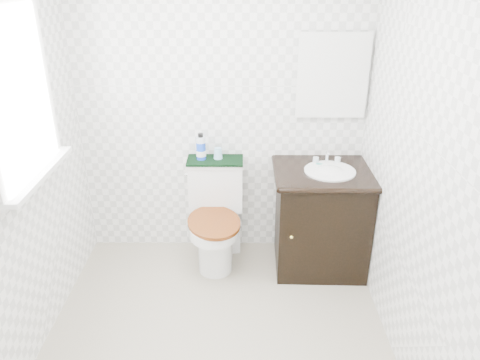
{
  "coord_description": "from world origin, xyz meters",
  "views": [
    {
      "loc": [
        0.16,
        -2.23,
        2.2
      ],
      "look_at": [
        0.14,
        0.75,
        0.81
      ],
      "focal_mm": 35.0,
      "sensor_mm": 36.0,
      "label": 1
    }
  ],
  "objects_px": {
    "toilet": "(216,221)",
    "trash_bin": "(228,234)",
    "vanity": "(321,216)",
    "mouthwash_bottle": "(201,148)",
    "cup": "(218,153)"
  },
  "relations": [
    {
      "from": "toilet",
      "to": "trash_bin",
      "type": "bearing_deg",
      "value": 55.59
    },
    {
      "from": "toilet",
      "to": "vanity",
      "type": "xyz_separation_m",
      "value": [
        0.82,
        -0.06,
        0.08
      ]
    },
    {
      "from": "toilet",
      "to": "vanity",
      "type": "relative_size",
      "value": 0.88
    },
    {
      "from": "trash_bin",
      "to": "mouthwash_bottle",
      "type": "bearing_deg",
      "value": -178.36
    },
    {
      "from": "toilet",
      "to": "mouthwash_bottle",
      "type": "xyz_separation_m",
      "value": [
        -0.11,
        0.13,
        0.57
      ]
    },
    {
      "from": "vanity",
      "to": "mouthwash_bottle",
      "type": "height_order",
      "value": "mouthwash_bottle"
    },
    {
      "from": "toilet",
      "to": "cup",
      "type": "height_order",
      "value": "cup"
    },
    {
      "from": "mouthwash_bottle",
      "to": "cup",
      "type": "bearing_deg",
      "value": 6.46
    },
    {
      "from": "toilet",
      "to": "cup",
      "type": "relative_size",
      "value": 9.45
    },
    {
      "from": "mouthwash_bottle",
      "to": "cup",
      "type": "xyz_separation_m",
      "value": [
        0.13,
        0.01,
        -0.05
      ]
    },
    {
      "from": "cup",
      "to": "trash_bin",
      "type": "bearing_deg",
      "value": -7.41
    },
    {
      "from": "vanity",
      "to": "trash_bin",
      "type": "xyz_separation_m",
      "value": [
        -0.73,
        0.2,
        -0.28
      ]
    },
    {
      "from": "vanity",
      "to": "mouthwash_bottle",
      "type": "relative_size",
      "value": 4.44
    },
    {
      "from": "mouthwash_bottle",
      "to": "toilet",
      "type": "bearing_deg",
      "value": -50.39
    },
    {
      "from": "toilet",
      "to": "vanity",
      "type": "bearing_deg",
      "value": -4.47
    }
  ]
}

